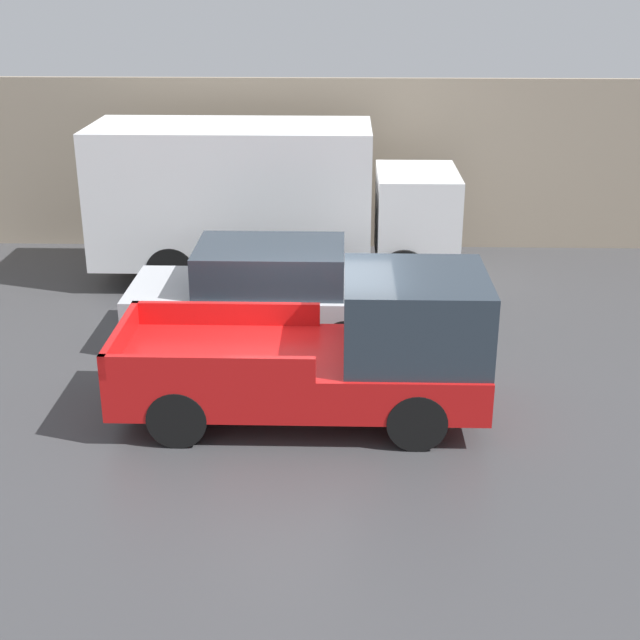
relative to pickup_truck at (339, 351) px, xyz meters
name	(u,v)px	position (x,y,z in m)	size (l,w,h in m)	color
ground_plane	(308,398)	(-0.45, 0.51, -0.99)	(60.00, 60.00, 0.00)	#3D3D3F
building_wall	(322,164)	(-0.45, 8.40, 0.89)	(28.00, 0.15, 3.77)	gray
pickup_truck	(339,351)	(0.00, 0.00, 0.00)	(5.15, 2.10, 2.13)	red
car	(266,292)	(-1.27, 2.84, -0.15)	(4.53, 2.01, 1.67)	#B7BABF
delivery_truck	(262,198)	(-1.59, 6.02, 0.71)	(7.23, 2.37, 3.15)	white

